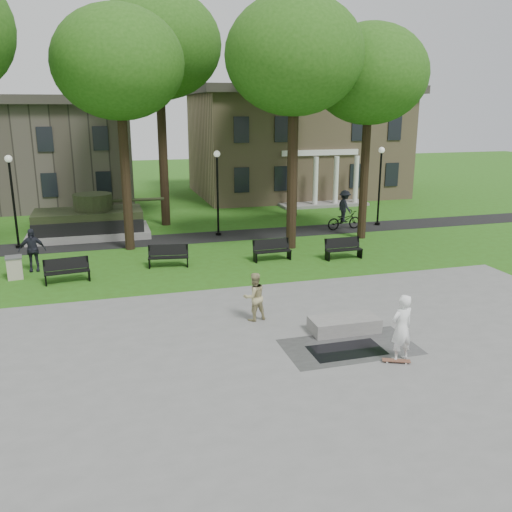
{
  "coord_description": "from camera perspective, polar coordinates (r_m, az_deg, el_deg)",
  "views": [
    {
      "loc": [
        -5.72,
        -17.03,
        6.96
      ],
      "look_at": [
        -0.1,
        2.5,
        1.4
      ],
      "focal_mm": 38.0,
      "sensor_mm": 36.0,
      "label": 1
    }
  ],
  "objects": [
    {
      "name": "tree_1",
      "position": [
        27.63,
        -14.27,
        19.0
      ],
      "size": [
        6.2,
        6.2,
        11.63
      ],
      "color": "black",
      "rests_on": "ground"
    },
    {
      "name": "tree_4",
      "position": [
        33.41,
        -10.26,
        20.97
      ],
      "size": [
        7.2,
        7.2,
        13.5
      ],
      "color": "black",
      "rests_on": "ground"
    },
    {
      "name": "friend_watching",
      "position": [
        18.21,
        -0.19,
        -4.3
      ],
      "size": [
        0.92,
        0.79,
        1.66
      ],
      "primitive_type": "imported",
      "rotation": [
        0.0,
        0.0,
        3.36
      ],
      "color": "tan",
      "rests_on": "plaza"
    },
    {
      "name": "footpath",
      "position": [
        30.39,
        -4.78,
        2.03
      ],
      "size": [
        44.0,
        2.6,
        0.01
      ],
      "primitive_type": "cube",
      "color": "black",
      "rests_on": "ground"
    },
    {
      "name": "tree_3",
      "position": [
        29.91,
        11.87,
        18.14
      ],
      "size": [
        6.0,
        6.0,
        11.19
      ],
      "color": "black",
      "rests_on": "ground"
    },
    {
      "name": "concrete_block",
      "position": [
        17.76,
        9.26,
        -7.13
      ],
      "size": [
        2.22,
        1.04,
        0.45
      ],
      "primitive_type": "cube",
      "rotation": [
        0.0,
        0.0,
        -0.02
      ],
      "color": "gray",
      "rests_on": "plaza"
    },
    {
      "name": "lamp_right",
      "position": [
        33.77,
        12.91,
        7.84
      ],
      "size": [
        0.36,
        0.36,
        4.73
      ],
      "color": "black",
      "rests_on": "ground"
    },
    {
      "name": "skateboard",
      "position": [
        16.06,
        14.55,
        -10.69
      ],
      "size": [
        0.79,
        0.5,
        0.07
      ],
      "primitive_type": "cube",
      "rotation": [
        0.0,
        0.0,
        -0.42
      ],
      "color": "brown",
      "rests_on": "plaza"
    },
    {
      "name": "tree_2",
      "position": [
        27.24,
        4.04,
        20.23
      ],
      "size": [
        6.6,
        6.6,
        12.16
      ],
      "color": "black",
      "rests_on": "ground"
    },
    {
      "name": "park_bench_3",
      "position": [
        26.14,
        9.16,
        0.85
      ],
      "size": [
        1.81,
        0.56,
        1.0
      ],
      "rotation": [
        0.0,
        0.0,
        0.02
      ],
      "color": "black",
      "rests_on": "ground"
    },
    {
      "name": "plaza",
      "position": [
        15.03,
        8.5,
        -12.44
      ],
      "size": [
        22.0,
        16.0,
        0.02
      ],
      "primitive_type": "cube",
      "color": "gray",
      "rests_on": "ground"
    },
    {
      "name": "park_bench_0",
      "position": [
        23.65,
        -19.26,
        -1.37
      ],
      "size": [
        1.84,
        0.74,
        1.0
      ],
      "rotation": [
        0.0,
        0.0,
        0.12
      ],
      "color": "black",
      "rests_on": "ground"
    },
    {
      "name": "building_left",
      "position": [
        43.98,
        -23.25,
        9.71
      ],
      "size": [
        15.0,
        10.0,
        7.2
      ],
      "primitive_type": "cube",
      "color": "#4C443D",
      "rests_on": "ground"
    },
    {
      "name": "lamp_left",
      "position": [
        29.93,
        -24.24,
        5.96
      ],
      "size": [
        0.36,
        0.36,
        4.73
      ],
      "color": "black",
      "rests_on": "ground"
    },
    {
      "name": "cyclist",
      "position": [
        32.43,
        9.28,
        4.43
      ],
      "size": [
        2.21,
        1.27,
        2.33
      ],
      "rotation": [
        0.0,
        0.0,
        1.66
      ],
      "color": "black",
      "rests_on": "ground"
    },
    {
      "name": "tank_monument",
      "position": [
        31.63,
        -17.11,
        3.5
      ],
      "size": [
        7.45,
        3.4,
        2.4
      ],
      "color": "gray",
      "rests_on": "ground"
    },
    {
      "name": "park_bench_2",
      "position": [
        25.55,
        1.67,
        0.7
      ],
      "size": [
        1.82,
        0.59,
        1.0
      ],
      "rotation": [
        0.0,
        0.0,
        0.04
      ],
      "color": "black",
      "rests_on": "ground"
    },
    {
      "name": "ground",
      "position": [
        19.27,
        2.35,
        -5.89
      ],
      "size": [
        120.0,
        120.0,
        0.0
      ],
      "primitive_type": "plane",
      "color": "#2A5614",
      "rests_on": "ground"
    },
    {
      "name": "park_bench_1",
      "position": [
        24.81,
        -9.24,
        0.06
      ],
      "size": [
        1.85,
        0.79,
        1.0
      ],
      "rotation": [
        0.0,
        0.0,
        -0.15
      ],
      "color": "black",
      "rests_on": "ground"
    },
    {
      "name": "building_right",
      "position": [
        45.88,
        4.1,
        12.0
      ],
      "size": [
        17.0,
        12.0,
        8.6
      ],
      "color": "#9E8460",
      "rests_on": "ground"
    },
    {
      "name": "skateboarder",
      "position": [
        15.86,
        15.08,
        -7.32
      ],
      "size": [
        0.79,
        0.6,
        1.97
      ],
      "primitive_type": "imported",
      "rotation": [
        0.0,
        0.0,
        3.33
      ],
      "color": "white",
      "rests_on": "plaza"
    },
    {
      "name": "trash_bin",
      "position": [
        24.95,
        -24.07,
        -1.1
      ],
      "size": [
        0.74,
        0.74,
        0.96
      ],
      "rotation": [
        0.0,
        0.0,
        0.13
      ],
      "color": "beige",
      "rests_on": "ground"
    },
    {
      "name": "tree_5",
      "position": [
        35.79,
        4.2,
        19.61
      ],
      "size": [
        6.4,
        6.4,
        12.44
      ],
      "color": "black",
      "rests_on": "ground"
    },
    {
      "name": "pedestrian_walker",
      "position": [
        25.66,
        -22.49,
        0.59
      ],
      "size": [
        1.13,
        0.48,
        1.91
      ],
      "primitive_type": "imported",
      "rotation": [
        0.0,
        0.0,
        0.01
      ],
      "color": "#20212B",
      "rests_on": "ground"
    },
    {
      "name": "lamp_mid",
      "position": [
        30.27,
        -4.08,
        7.35
      ],
      "size": [
        0.36,
        0.36,
        4.73
      ],
      "color": "black",
      "rests_on": "ground"
    },
    {
      "name": "puddle",
      "position": [
        16.52,
        9.51,
        -9.76
      ],
      "size": [
        2.2,
        1.2,
        0.0
      ],
      "primitive_type": "cube",
      "color": "black",
      "rests_on": "plaza"
    }
  ]
}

